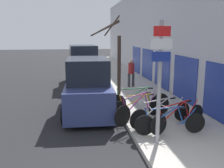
# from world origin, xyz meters

# --- Properties ---
(ground_plane) EXTENTS (80.00, 80.00, 0.00)m
(ground_plane) POSITION_xyz_m (0.00, 11.20, 0.00)
(ground_plane) COLOR black
(sidewalk_curb) EXTENTS (3.20, 32.00, 0.15)m
(sidewalk_curb) POSITION_xyz_m (2.60, 14.00, 0.07)
(sidewalk_curb) COLOR #ADA89E
(sidewalk_curb) RESTS_ON ground
(building_facade) EXTENTS (0.23, 32.00, 6.50)m
(building_facade) POSITION_xyz_m (4.35, 13.93, 3.21)
(building_facade) COLOR #BCBCC1
(building_facade) RESTS_ON ground
(signpost) EXTENTS (0.57, 0.13, 3.33)m
(signpost) POSITION_xyz_m (1.54, 2.67, 1.98)
(signpost) COLOR #939399
(signpost) RESTS_ON sidewalk_curb
(bicycle_0) EXTENTS (2.21, 0.44, 0.87)m
(bicycle_0) POSITION_xyz_m (2.12, 3.22, 0.52)
(bicycle_0) COLOR black
(bicycle_0) RESTS_ON sidewalk_curb
(bicycle_1) EXTENTS (2.21, 1.09, 0.90)m
(bicycle_1) POSITION_xyz_m (2.55, 3.58, 0.54)
(bicycle_1) COLOR black
(bicycle_1) RESTS_ON sidewalk_curb
(bicycle_2) EXTENTS (2.34, 0.86, 0.92)m
(bicycle_2) POSITION_xyz_m (2.13, 4.02, 0.54)
(bicycle_2) COLOR black
(bicycle_2) RESTS_ON sidewalk_curb
(bicycle_3) EXTENTS (2.03, 1.41, 0.99)m
(bicycle_3) POSITION_xyz_m (1.53, 4.54, 0.57)
(bicycle_3) COLOR black
(bicycle_3) RESTS_ON sidewalk_curb
(bicycle_4) EXTENTS (2.21, 0.44, 0.83)m
(bicycle_4) POSITION_xyz_m (1.70, 5.05, 0.51)
(bicycle_4) COLOR black
(bicycle_4) RESTS_ON sidewalk_curb
(bicycle_5) EXTENTS (2.45, 0.44, 0.98)m
(bicycle_5) POSITION_xyz_m (1.77, 5.55, 0.56)
(bicycle_5) COLOR black
(bicycle_5) RESTS_ON sidewalk_curb
(parked_car_0) EXTENTS (2.11, 4.52, 2.21)m
(parked_car_0) POSITION_xyz_m (-0.16, 6.30, 0.99)
(parked_car_0) COLOR navy
(parked_car_0) RESTS_ON ground
(parked_car_1) EXTENTS (2.11, 4.46, 2.48)m
(parked_car_1) POSITION_xyz_m (-0.13, 12.02, 1.12)
(parked_car_1) COLOR #B2B7BC
(parked_car_1) RESTS_ON ground
(pedestrian_near) EXTENTS (0.41, 0.35, 1.57)m
(pedestrian_near) POSITION_xyz_m (2.54, 10.26, 1.06)
(pedestrian_near) COLOR #333338
(pedestrian_near) RESTS_ON sidewalk_curb
(street_tree) EXTENTS (1.50, 0.97, 3.89)m
(street_tree) POSITION_xyz_m (1.42, 8.64, 1.97)
(street_tree) COLOR #3D2D23
(street_tree) RESTS_ON sidewalk_curb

